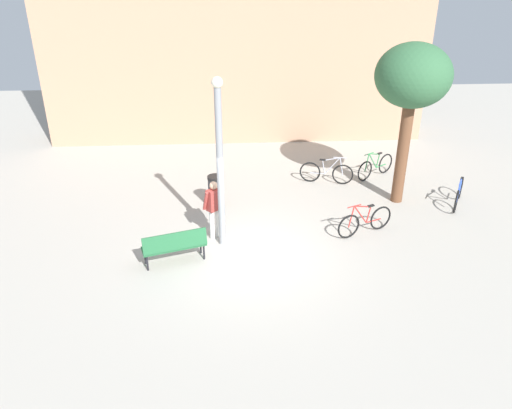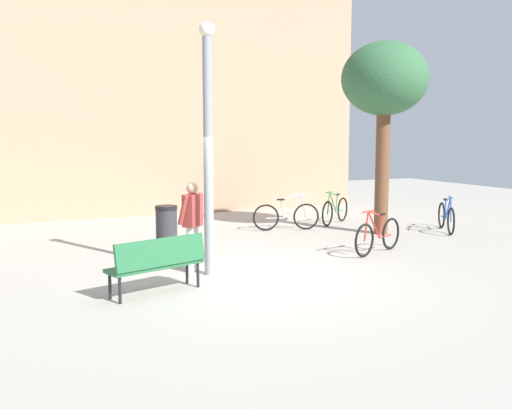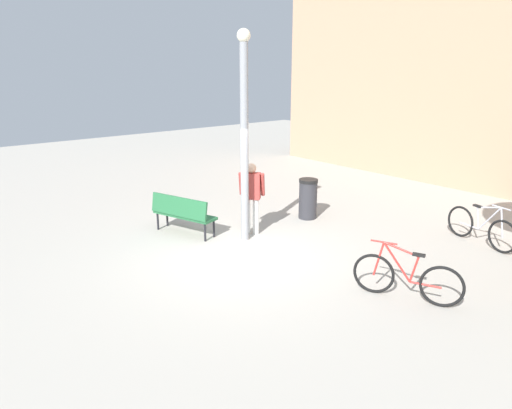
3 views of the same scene
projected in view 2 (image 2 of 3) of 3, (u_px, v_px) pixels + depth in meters
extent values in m
plane|color=#A8A399|center=(256.00, 278.00, 10.15)|extent=(36.00, 36.00, 0.00)
cube|color=tan|center=(134.00, 69.00, 18.26)|extent=(15.05, 2.00, 9.23)
cylinder|color=gray|center=(208.00, 158.00, 10.19)|extent=(0.17, 0.17, 4.23)
sphere|color=#F2EACC|center=(207.00, 30.00, 9.92)|extent=(0.28, 0.28, 0.28)
cylinder|color=white|center=(190.00, 250.00, 10.54)|extent=(0.14, 0.14, 0.85)
cylinder|color=white|center=(196.00, 248.00, 10.72)|extent=(0.14, 0.14, 0.85)
cube|color=#9E3833|center=(193.00, 210.00, 10.54)|extent=(0.44, 0.43, 0.60)
sphere|color=tan|center=(192.00, 188.00, 10.49)|extent=(0.22, 0.22, 0.22)
cylinder|color=#9E3833|center=(183.00, 210.00, 10.33)|extent=(0.22, 0.23, 0.55)
cylinder|color=#9E3833|center=(197.00, 207.00, 10.78)|extent=(0.22, 0.23, 0.55)
cube|color=#236038|center=(155.00, 266.00, 9.15)|extent=(1.66, 0.90, 0.06)
cube|color=#236038|center=(161.00, 252.00, 8.98)|extent=(1.56, 0.60, 0.44)
cylinder|color=black|center=(110.00, 286.00, 8.83)|extent=(0.05, 0.05, 0.42)
cylinder|color=black|center=(187.00, 271.00, 9.77)|extent=(0.05, 0.05, 0.42)
cylinder|color=black|center=(120.00, 290.00, 8.59)|extent=(0.05, 0.05, 0.42)
cylinder|color=black|center=(198.00, 275.00, 9.53)|extent=(0.05, 0.05, 0.42)
cylinder|color=brown|center=(382.00, 172.00, 14.56)|extent=(0.35, 0.35, 3.18)
ellipsoid|color=#31613B|center=(385.00, 78.00, 14.28)|extent=(2.16, 2.16, 1.84)
torus|color=black|center=(364.00, 240.00, 11.87)|extent=(0.67, 0.33, 0.71)
torus|color=black|center=(391.00, 234.00, 12.68)|extent=(0.67, 0.33, 0.71)
cylinder|color=red|center=(374.00, 225.00, 12.10)|extent=(0.47, 0.23, 0.64)
cylinder|color=red|center=(375.00, 214.00, 12.11)|extent=(0.55, 0.26, 0.18)
cylinder|color=red|center=(381.00, 227.00, 12.32)|extent=(0.14, 0.09, 0.48)
cylinder|color=red|center=(385.00, 236.00, 12.50)|extent=(0.47, 0.23, 0.04)
cylinder|color=red|center=(366.00, 226.00, 11.88)|extent=(0.17, 0.10, 0.63)
cube|color=black|center=(382.00, 214.00, 12.33)|extent=(0.22, 0.15, 0.04)
cylinder|color=red|center=(368.00, 211.00, 11.89)|extent=(0.42, 0.20, 0.03)
torus|color=black|center=(327.00, 214.00, 15.90)|extent=(0.61, 0.45, 0.71)
torus|color=black|center=(343.00, 209.00, 16.84)|extent=(0.61, 0.45, 0.71)
cylinder|color=#338447|center=(333.00, 202.00, 16.18)|extent=(0.43, 0.32, 0.64)
cylinder|color=#338447|center=(334.00, 194.00, 16.19)|extent=(0.49, 0.36, 0.18)
cylinder|color=#338447|center=(337.00, 204.00, 16.43)|extent=(0.13, 0.11, 0.48)
cylinder|color=#338447|center=(339.00, 211.00, 16.63)|extent=(0.43, 0.32, 0.04)
cylinder|color=#338447|center=(329.00, 203.00, 15.92)|extent=(0.16, 0.12, 0.63)
cube|color=black|center=(338.00, 195.00, 16.44)|extent=(0.21, 0.18, 0.04)
cylinder|color=#338447|center=(330.00, 192.00, 15.94)|extent=(0.38, 0.28, 0.03)
torus|color=black|center=(306.00, 217.00, 15.34)|extent=(0.70, 0.23, 0.71)
torus|color=black|center=(266.00, 218.00, 15.16)|extent=(0.70, 0.23, 0.71)
cylinder|color=#ADADB7|center=(293.00, 206.00, 15.25)|extent=(0.49, 0.16, 0.64)
cylinder|color=#ADADB7|center=(291.00, 198.00, 15.21)|extent=(0.57, 0.18, 0.18)
cylinder|color=#ADADB7|center=(283.00, 209.00, 15.21)|extent=(0.14, 0.07, 0.48)
cylinder|color=#ADADB7|center=(275.00, 218.00, 15.20)|extent=(0.49, 0.16, 0.04)
cylinder|color=#ADADB7|center=(304.00, 206.00, 15.30)|extent=(0.17, 0.08, 0.63)
cube|color=black|center=(281.00, 199.00, 15.17)|extent=(0.21, 0.13, 0.04)
cylinder|color=#ADADB7|center=(302.00, 195.00, 15.25)|extent=(0.43, 0.14, 0.03)
torus|color=black|center=(451.00, 221.00, 14.53)|extent=(0.40, 0.64, 0.71)
torus|color=black|center=(442.00, 215.00, 15.61)|extent=(0.40, 0.64, 0.71)
cylinder|color=blue|center=(448.00, 208.00, 14.85)|extent=(0.28, 0.45, 0.64)
cylinder|color=blue|center=(448.00, 199.00, 14.88)|extent=(0.32, 0.52, 0.18)
cylinder|color=blue|center=(446.00, 210.00, 15.14)|extent=(0.10, 0.14, 0.48)
cylinder|color=blue|center=(444.00, 217.00, 15.37)|extent=(0.28, 0.45, 0.04)
cylinder|color=blue|center=(451.00, 210.00, 14.56)|extent=(0.11, 0.16, 0.63)
cube|color=black|center=(446.00, 200.00, 15.16)|extent=(0.17, 0.21, 0.04)
cylinder|color=blue|center=(451.00, 197.00, 14.59)|extent=(0.25, 0.40, 0.03)
cylinder|color=#2D2D33|center=(167.00, 231.00, 12.30)|extent=(0.46, 0.46, 0.94)
cylinder|color=black|center=(166.00, 208.00, 12.24)|extent=(0.48, 0.48, 0.08)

